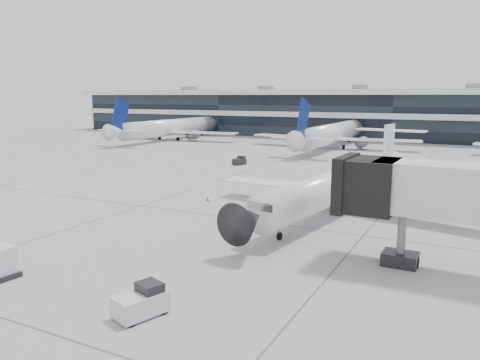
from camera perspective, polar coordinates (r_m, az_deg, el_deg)
The scene contains 8 objects.
ground at distance 37.86m, azimuth -0.17°, elevation -4.78°, with size 220.00×220.00×0.00m, color #9B9B9E.
terminal at distance 115.81m, azimuth 18.97°, elevation 7.32°, with size 170.00×22.00×10.00m, color black.
bg_jet_left at distance 107.56m, azimuth -8.06°, elevation 4.92°, with size 32.00×40.00×9.60m, color white, non-canonical shape.
bg_jet_center at distance 91.46m, azimuth 11.31°, elevation 3.89°, with size 32.00×40.00×9.60m, color white, non-canonical shape.
regional_jet at distance 41.00m, azimuth 12.26°, elevation -0.49°, with size 23.79×29.68×6.86m.
baggage_tug at distance 22.22m, azimuth -11.89°, elevation -14.35°, with size 2.02×2.60×1.46m.
traffic_cone at distance 44.24m, azimuth -3.98°, elevation -2.27°, with size 0.43×0.43×0.52m.
far_tug at distance 67.38m, azimuth -0.05°, elevation 2.35°, with size 1.58×2.17×1.24m.
Camera 1 is at (16.80, -32.48, 9.82)m, focal length 35.00 mm.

